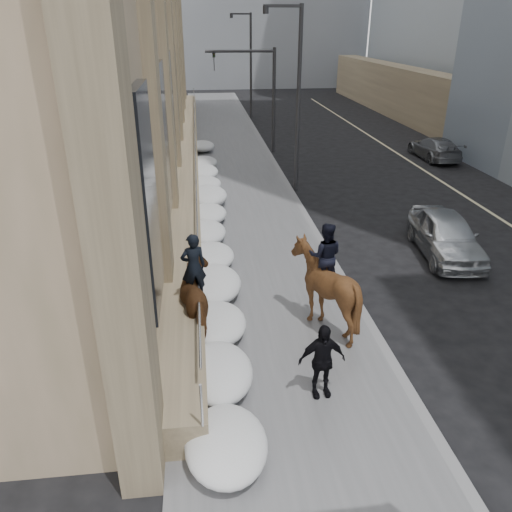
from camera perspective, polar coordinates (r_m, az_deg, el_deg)
The scene contains 14 objects.
ground at distance 11.43m, azimuth 3.24°, elevation -14.41°, with size 140.00×140.00×0.00m, color black.
sidewalk at distance 20.08m, azimuth -1.51°, elevation 4.06°, with size 5.00×80.00×0.12m, color #565659.
curb at distance 20.46m, azimuth 5.84°, elevation 4.34°, with size 0.24×80.00×0.12m, color slate.
lane_line at distance 23.42m, azimuth 25.10°, elevation 4.62°, with size 0.15×70.00×0.01m, color #BFB78C.
bg_building_far at distance 80.84m, azimuth -10.88°, elevation 26.64°, with size 24.00×12.00×20.00m, color gray.
streetlight_mid at distance 23.25m, azimuth 4.50°, elevation 18.39°, with size 1.71×0.24×8.00m.
streetlight_far at distance 42.98m, azimuth -0.82°, elevation 21.51°, with size 1.71×0.24×8.00m.
traffic_signal at distance 31.07m, azimuth 0.29°, elevation 19.07°, with size 4.10×0.22×6.00m.
snow_bank at distance 18.11m, azimuth -5.46°, elevation 2.93°, with size 1.70×18.10×0.76m.
mounted_horse_left at distance 12.53m, azimuth -6.35°, elevation -4.47°, with size 1.46×2.32×2.58m.
mounted_horse_right at distance 12.65m, azimuth 7.78°, elevation -3.21°, with size 2.22×2.39×2.77m.
pedestrian at distance 10.56m, azimuth 7.52°, elevation -11.77°, with size 0.99×0.41×1.69m, color black.
car_silver at distance 18.13m, azimuth 20.86°, elevation 2.29°, with size 1.75×4.35×1.48m, color silver.
car_grey at distance 31.56m, azimuth 19.71°, elevation 11.54°, with size 1.78×4.38×1.27m, color slate.
Camera 1 is at (-1.64, -8.67, 7.26)m, focal length 35.00 mm.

